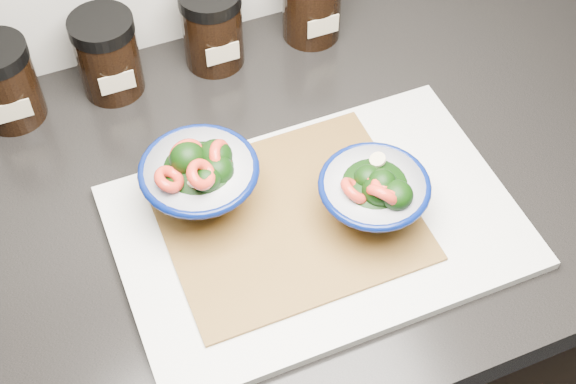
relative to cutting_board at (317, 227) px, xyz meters
name	(u,v)px	position (x,y,z in m)	size (l,w,h in m)	color
countertop	(181,229)	(-0.14, 0.08, -0.03)	(3.50, 0.60, 0.04)	black
cutting_board	(317,227)	(0.00, 0.00, 0.00)	(0.45, 0.30, 0.01)	silver
bamboo_mat	(288,217)	(-0.03, 0.02, 0.01)	(0.28, 0.24, 0.00)	olive
bowl_left	(200,178)	(-0.11, 0.08, 0.05)	(0.13, 0.13, 0.10)	white
bowl_right	(374,194)	(0.06, -0.02, 0.05)	(0.12, 0.12, 0.09)	white
spice_jar_b	(4,83)	(-0.28, 0.31, 0.05)	(0.08, 0.08, 0.11)	black
spice_jar_c	(108,55)	(-0.15, 0.31, 0.05)	(0.08, 0.08, 0.11)	black
spice_jar_d	(212,27)	(-0.01, 0.31, 0.05)	(0.08, 0.08, 0.11)	black
spice_jar_e	(312,1)	(0.13, 0.31, 0.05)	(0.08, 0.08, 0.11)	black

